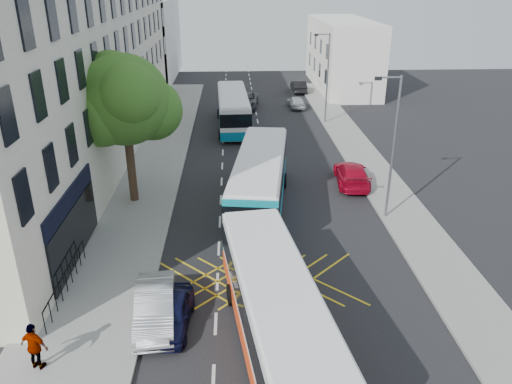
{
  "coord_description": "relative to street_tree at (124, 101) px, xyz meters",
  "views": [
    {
      "loc": [
        -2.35,
        -13.28,
        12.87
      ],
      "look_at": [
        -1.19,
        11.09,
        2.2
      ],
      "focal_mm": 35.0,
      "sensor_mm": 36.0,
      "label": 1
    }
  ],
  "objects": [
    {
      "name": "pedestrian_far",
      "position": [
        -0.84,
        -14.27,
        -5.22
      ],
      "size": [
        1.17,
        0.79,
        1.85
      ],
      "primitive_type": "imported",
      "rotation": [
        0.0,
        0.0,
        2.8
      ],
      "color": "gray",
      "rests_on": "pavement_left"
    },
    {
      "name": "bus_mid",
      "position": [
        7.68,
        -1.17,
        -4.55
      ],
      "size": [
        4.28,
        12.03,
        3.31
      ],
      "rotation": [
        0.0,
        0.0,
        -0.13
      ],
      "color": "silver",
      "rests_on": "ground"
    },
    {
      "name": "red_hatchback",
      "position": [
        13.98,
        2.21,
        -5.57
      ],
      "size": [
        2.43,
        5.12,
        1.44
      ],
      "primitive_type": "imported",
      "rotation": [
        0.0,
        0.0,
        3.06
      ],
      "color": "#B40723",
      "rests_on": "ground"
    },
    {
      "name": "lamp_near",
      "position": [
        14.71,
        -2.97,
        -1.68
      ],
      "size": [
        1.45,
        0.15,
        8.0
      ],
      "color": "slate",
      "rests_on": "pavement_right"
    },
    {
      "name": "building_right",
      "position": [
        19.51,
        33.03,
        -2.29
      ],
      "size": [
        6.0,
        18.0,
        8.0
      ],
      "primitive_type": "cube",
      "color": "silver",
      "rests_on": "ground"
    },
    {
      "name": "lamp_far",
      "position": [
        14.71,
        17.03,
        -1.68
      ],
      "size": [
        1.45,
        0.15,
        8.0
      ],
      "color": "slate",
      "rests_on": "pavement_right"
    },
    {
      "name": "distant_car_dark",
      "position": [
        14.01,
        30.52,
        -5.59
      ],
      "size": [
        1.55,
        4.31,
        1.41
      ],
      "primitive_type": "imported",
      "rotation": [
        0.0,
        0.0,
        3.16
      ],
      "color": "black",
      "rests_on": "ground"
    },
    {
      "name": "ground",
      "position": [
        8.51,
        -14.97,
        -6.29
      ],
      "size": [
        120.0,
        120.0,
        0.0
      ],
      "primitive_type": "plane",
      "color": "black",
      "rests_on": "ground"
    },
    {
      "name": "distant_car_grey",
      "position": [
        7.51,
        23.42,
        -5.55
      ],
      "size": [
        3.0,
        5.56,
        1.48
      ],
      "primitive_type": "imported",
      "rotation": [
        0.0,
        0.0,
        -0.1
      ],
      "color": "#3D3E44",
      "rests_on": "ground"
    },
    {
      "name": "bus_far",
      "position": [
        6.19,
        16.2,
        -4.63
      ],
      "size": [
        3.1,
        11.29,
        3.15
      ],
      "rotation": [
        0.0,
        0.0,
        0.04
      ],
      "color": "silver",
      "rests_on": "ground"
    },
    {
      "name": "bus_near",
      "position": [
        7.6,
        -13.56,
        -4.63
      ],
      "size": [
        4.06,
        11.46,
        3.15
      ],
      "rotation": [
        0.0,
        0.0,
        0.13
      ],
      "color": "silver",
      "rests_on": "ground"
    },
    {
      "name": "pavement_right",
      "position": [
        16.01,
        0.03,
        -6.22
      ],
      "size": [
        3.0,
        70.0,
        0.15
      ],
      "primitive_type": "cube",
      "color": "gray",
      "rests_on": "ground"
    },
    {
      "name": "terrace_far",
      "position": [
        -5.49,
        40.03,
        -1.29
      ],
      "size": [
        8.0,
        20.0,
        10.0
      ],
      "primitive_type": "cube",
      "color": "silver",
      "rests_on": "ground"
    },
    {
      "name": "terrace_main",
      "position": [
        -5.49,
        9.52,
        0.46
      ],
      "size": [
        8.3,
        45.0,
        13.5
      ],
      "color": "beige",
      "rests_on": "ground"
    },
    {
      "name": "pavement_left",
      "position": [
        0.01,
        0.03,
        -6.22
      ],
      "size": [
        5.0,
        70.0,
        0.15
      ],
      "primitive_type": "cube",
      "color": "gray",
      "rests_on": "ground"
    },
    {
      "name": "distant_car_silver",
      "position": [
        12.8,
        23.04,
        -5.67
      ],
      "size": [
        1.77,
        3.74,
        1.24
      ],
      "primitive_type": "imported",
      "rotation": [
        0.0,
        0.0,
        3.23
      ],
      "color": "#B0B4B8",
      "rests_on": "ground"
    },
    {
      "name": "railings",
      "position": [
        -1.19,
        -9.67,
        -5.57
      ],
      "size": [
        0.08,
        5.6,
        1.14
      ],
      "primitive_type": null,
      "color": "black",
      "rests_on": "pavement_left"
    },
    {
      "name": "parked_car_blue",
      "position": [
        3.61,
        -12.03,
        -5.67
      ],
      "size": [
        1.71,
        3.72,
        1.23
      ],
      "primitive_type": "imported",
      "rotation": [
        0.0,
        0.0,
        -0.07
      ],
      "color": "black",
      "rests_on": "ground"
    },
    {
      "name": "parked_car_silver",
      "position": [
        2.91,
        -11.69,
        -5.57
      ],
      "size": [
        1.94,
        4.48,
        1.44
      ],
      "primitive_type": "imported",
      "rotation": [
        0.0,
        0.0,
        0.1
      ],
      "color": "#9FA3A6",
      "rests_on": "ground"
    },
    {
      "name": "street_tree",
      "position": [
        0.0,
        0.0,
        0.0
      ],
      "size": [
        6.3,
        5.7,
        8.8
      ],
      "color": "#382619",
      "rests_on": "pavement_left"
    }
  ]
}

